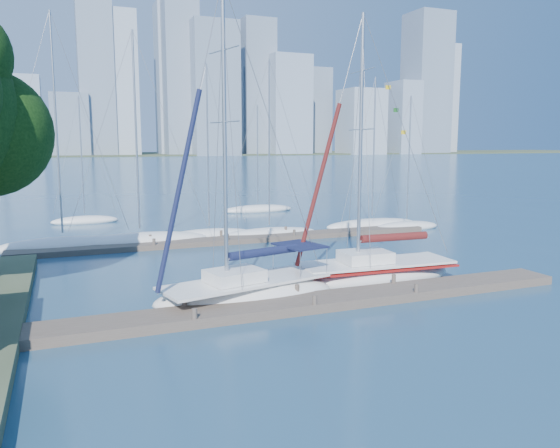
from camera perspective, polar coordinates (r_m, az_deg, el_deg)
name	(u,v)px	position (r m, az deg, el deg)	size (l,w,h in m)	color
ground	(305,308)	(23.57, 2.68, -8.74)	(700.00, 700.00, 0.00)	navy
near_dock	(306,303)	(23.51, 2.68, -8.28)	(26.00, 2.00, 0.40)	#4D4338
far_dock	(238,240)	(38.81, -4.41, -1.64)	(30.00, 1.80, 0.36)	#4D4338
far_shore	(78,155)	(340.69, -20.33, 6.77)	(800.00, 100.00, 1.50)	#38472D
sailboat_navy	(246,277)	(24.21, -3.60, -5.52)	(8.65, 4.52, 14.03)	white
sailboat_maroon	(375,261)	(28.16, 9.93, -3.81)	(8.70, 3.21, 13.63)	white
bg_boat_0	(63,245)	(38.78, -21.70, -2.04)	(8.64, 2.91, 15.55)	white
bg_boat_1	(140,241)	(38.92, -14.41, -1.69)	(9.78, 4.82, 14.72)	white
bg_boat_2	(209,235)	(40.75, -7.38, -1.10)	(7.20, 4.49, 12.86)	white
bg_boat_3	(269,233)	(40.98, -1.11, -0.99)	(7.87, 3.26, 13.25)	white
bg_boat_4	(372,224)	(46.07, 9.58, -0.04)	(8.57, 5.47, 12.57)	white
bg_boat_5	(407,226)	(45.65, 13.09, -0.25)	(6.13, 3.00, 10.97)	white
bg_boat_6	(85,220)	(50.97, -19.71, 0.37)	(5.93, 3.98, 11.22)	white
bg_boat_7	(258,209)	(56.00, -2.32, 1.54)	(7.61, 4.91, 11.02)	white
skyline	(127,90)	(314.22, -15.68, 13.33)	(503.54, 51.31, 100.55)	gray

